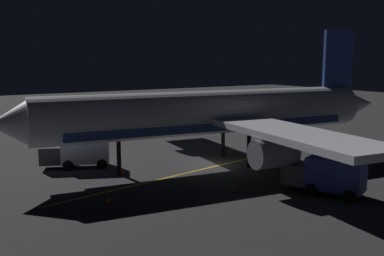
{
  "coord_description": "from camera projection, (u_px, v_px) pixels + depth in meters",
  "views": [
    {
      "loc": [
        -31.92,
        22.18,
        9.45
      ],
      "look_at": [
        0.0,
        2.0,
        3.5
      ],
      "focal_mm": 41.3,
      "sensor_mm": 36.0,
      "label": 1
    }
  ],
  "objects": [
    {
      "name": "ground_plane",
      "position": [
        211.0,
        165.0,
        39.85
      ],
      "size": [
        180.0,
        180.0,
        0.2
      ],
      "primitive_type": "cube",
      "color": "#303031"
    },
    {
      "name": "traffic_cone_near_left",
      "position": [
        122.0,
        172.0,
        36.33
      ],
      "size": [
        0.5,
        0.5,
        0.55
      ],
      "color": "#EA590F",
      "rests_on": "ground_plane"
    },
    {
      "name": "airliner",
      "position": [
        217.0,
        114.0,
        39.38
      ],
      "size": [
        35.82,
        37.7,
        12.24
      ],
      "color": "white",
      "rests_on": "ground_plane"
    },
    {
      "name": "traffic_cone_under_wing",
      "position": [
        233.0,
        189.0,
        31.52
      ],
      "size": [
        0.5,
        0.5,
        0.55
      ],
      "color": "#EA590F",
      "rests_on": "ground_plane"
    },
    {
      "name": "apron_guide_stripe",
      "position": [
        181.0,
        174.0,
        36.44
      ],
      "size": [
        4.72,
        23.76,
        0.01
      ],
      "primitive_type": "cube",
      "rotation": [
        0.0,
        0.0,
        0.19
      ],
      "color": "gold",
      "rests_on": "ground_plane"
    },
    {
      "name": "traffic_cone_near_right",
      "position": [
        108.0,
        200.0,
        29.0
      ],
      "size": [
        0.5,
        0.5,
        0.55
      ],
      "color": "#EA590F",
      "rests_on": "ground_plane"
    },
    {
      "name": "baggage_truck",
      "position": [
        79.0,
        153.0,
        38.56
      ],
      "size": [
        4.25,
        6.15,
        2.48
      ],
      "color": "silver",
      "rests_on": "ground_plane"
    },
    {
      "name": "catering_truck",
      "position": [
        327.0,
        176.0,
        30.86
      ],
      "size": [
        5.91,
        4.05,
        2.64
      ],
      "color": "navy",
      "rests_on": "ground_plane"
    },
    {
      "name": "ground_crew_worker",
      "position": [
        101.0,
        154.0,
        39.84
      ],
      "size": [
        0.4,
        0.4,
        1.74
      ],
      "color": "black",
      "rests_on": "ground_plane"
    }
  ]
}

